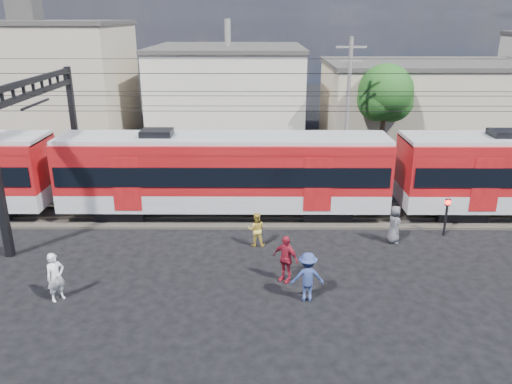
# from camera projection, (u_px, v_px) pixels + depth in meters

# --- Properties ---
(ground) EXTENTS (120.00, 120.00, 0.00)m
(ground) POSITION_uv_depth(u_px,v_px,m) (243.00, 301.00, 17.88)
(ground) COLOR black
(ground) RESTS_ON ground
(track_bed) EXTENTS (70.00, 3.40, 0.12)m
(track_bed) POSITION_uv_depth(u_px,v_px,m) (248.00, 215.00, 25.40)
(track_bed) COLOR #2D2823
(track_bed) RESTS_ON ground
(rail_near) EXTENTS (70.00, 0.12, 0.12)m
(rail_near) POSITION_uv_depth(u_px,v_px,m) (247.00, 218.00, 24.65)
(rail_near) COLOR #59544C
(rail_near) RESTS_ON track_bed
(rail_far) EXTENTS (70.00, 0.12, 0.12)m
(rail_far) POSITION_uv_depth(u_px,v_px,m) (248.00, 207.00, 26.06)
(rail_far) COLOR #59544C
(rail_far) RESTS_ON track_bed
(commuter_train) EXTENTS (50.30, 3.08, 4.17)m
(commuter_train) POSITION_uv_depth(u_px,v_px,m) (228.00, 171.00, 24.62)
(commuter_train) COLOR black
(commuter_train) RESTS_ON ground
(catenary) EXTENTS (70.00, 9.30, 7.52)m
(catenary) POSITION_uv_depth(u_px,v_px,m) (66.00, 116.00, 23.75)
(catenary) COLOR black
(catenary) RESTS_ON ground
(building_west) EXTENTS (14.28, 10.20, 9.30)m
(building_west) POSITION_uv_depth(u_px,v_px,m) (35.00, 83.00, 39.03)
(building_west) COLOR tan
(building_west) RESTS_ON ground
(building_midwest) EXTENTS (12.24, 12.24, 7.30)m
(building_midwest) POSITION_uv_depth(u_px,v_px,m) (229.00, 91.00, 42.11)
(building_midwest) COLOR beige
(building_midwest) RESTS_ON ground
(building_mideast) EXTENTS (16.32, 10.20, 6.30)m
(building_mideast) POSITION_uv_depth(u_px,v_px,m) (429.00, 103.00, 39.35)
(building_mideast) COLOR tan
(building_mideast) RESTS_ON ground
(utility_pole_mid) EXTENTS (1.80, 0.24, 8.50)m
(utility_pole_mid) POSITION_uv_depth(u_px,v_px,m) (348.00, 104.00, 30.46)
(utility_pole_mid) COLOR slate
(utility_pole_mid) RESTS_ON ground
(tree_near) EXTENTS (3.82, 3.64, 6.72)m
(tree_near) POSITION_uv_depth(u_px,v_px,m) (388.00, 95.00, 33.31)
(tree_near) COLOR #382619
(tree_near) RESTS_ON ground
(pedestrian_a) EXTENTS (0.77, 0.78, 1.82)m
(pedestrian_a) POSITION_uv_depth(u_px,v_px,m) (56.00, 277.00, 17.67)
(pedestrian_a) COLOR white
(pedestrian_a) RESTS_ON ground
(pedestrian_b) EXTENTS (0.79, 0.62, 1.57)m
(pedestrian_b) POSITION_uv_depth(u_px,v_px,m) (256.00, 229.00, 21.92)
(pedestrian_b) COLOR gold
(pedestrian_b) RESTS_ON ground
(pedestrian_c) EXTENTS (1.24, 0.76, 1.85)m
(pedestrian_c) POSITION_uv_depth(u_px,v_px,m) (307.00, 277.00, 17.64)
(pedestrian_c) COLOR navy
(pedestrian_c) RESTS_ON ground
(pedestrian_d) EXTENTS (1.15, 1.03, 1.88)m
(pedestrian_d) POSITION_uv_depth(u_px,v_px,m) (285.00, 259.00, 18.95)
(pedestrian_d) COLOR maroon
(pedestrian_d) RESTS_ON ground
(pedestrian_e) EXTENTS (0.66, 0.92, 1.75)m
(pedestrian_e) POSITION_uv_depth(u_px,v_px,m) (394.00, 224.00, 22.21)
(pedestrian_e) COLOR #4B4B50
(pedestrian_e) RESTS_ON ground
(crossing_signal) EXTENTS (0.26, 0.26, 1.81)m
(crossing_signal) POSITION_uv_depth(u_px,v_px,m) (447.00, 210.00, 22.77)
(crossing_signal) COLOR black
(crossing_signal) RESTS_ON ground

